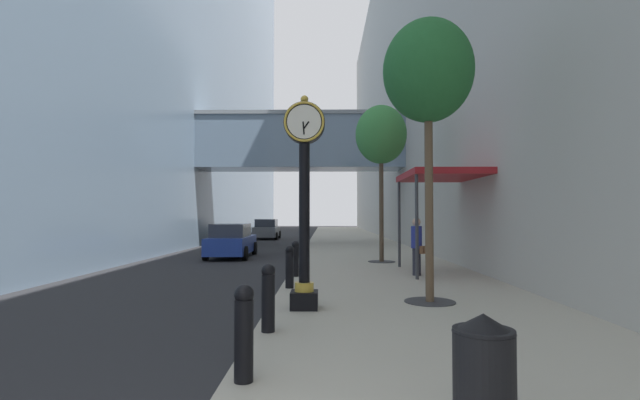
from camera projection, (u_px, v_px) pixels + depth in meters
The scene contains 15 objects.
ground_plane at pixel (307, 247), 28.95m from camera, with size 110.00×110.00×0.00m, color #262628.
sidewalk_right at pixel (353, 243), 31.91m from camera, with size 6.20×80.00×0.14m, color #ADA593.
building_block_right at pixel (460, 59), 32.25m from camera, with size 9.00×80.00×26.16m.
street_clock at pixel (304, 191), 9.26m from camera, with size 0.84×0.55×4.34m.
bollard_nearest at pixel (244, 331), 5.19m from camera, with size 0.23×0.23×1.10m.
bollard_second at pixel (268, 296), 7.39m from camera, with size 0.23×0.23×1.10m.
bollard_fourth at pixel (290, 266), 11.81m from camera, with size 0.23×0.23×1.10m.
bollard_fifth at pixel (295, 258), 14.02m from camera, with size 0.23×0.23×1.10m.
street_tree_near at pixel (428, 73), 10.05m from camera, with size 1.98×1.98×6.22m.
street_tree_mid_near at pixel (381, 136), 18.55m from camera, with size 2.08×2.08×6.36m.
trash_bin at pixel (484, 374), 3.88m from camera, with size 0.53×0.53×1.05m.
pedestrian_walking at pixel (417, 245), 14.29m from camera, with size 0.52×0.50×1.80m.
storefront_awning at pixel (439, 177), 15.08m from camera, with size 2.40×3.60×3.30m.
car_grey_near at pixel (267, 229), 38.40m from camera, with size 2.14×4.42×1.68m.
car_blue_mid at pixel (232, 241), 21.83m from camera, with size 2.05×4.61×1.61m.
Camera 1 is at (1.18, -2.02, 2.03)m, focal length 25.60 mm.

